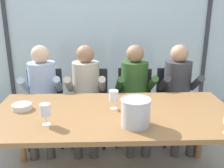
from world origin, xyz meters
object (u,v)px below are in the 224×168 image
object	(u,v)px
dining_table	(113,119)
chair_right_of_center	(175,98)
chair_near_curtain	(45,100)
wine_glass_by_left_taster	(114,96)
wine_glass_near_bucket	(45,111)
person_beige_jumper	(86,90)
person_pale_blue_shirt	(42,90)
person_olive_shirt	(135,89)
person_charcoal_jacket	(179,89)
chair_left_of_center	(90,99)
chair_center	(134,99)
ice_bucket_primary	(136,112)
tasting_bowl	(22,107)

from	to	relation	value
dining_table	chair_right_of_center	world-z (taller)	chair_right_of_center
chair_near_curtain	wine_glass_by_left_taster	size ratio (longest dim) A/B	5.13
dining_table	wine_glass_near_bucket	xyz separation A→B (m)	(-0.54, -0.23, 0.19)
dining_table	person_beige_jumper	world-z (taller)	person_beige_jumper
dining_table	person_pale_blue_shirt	xyz separation A→B (m)	(-0.80, 0.78, 0.02)
person_olive_shirt	chair_near_curtain	bearing A→B (deg)	171.40
person_charcoal_jacket	chair_right_of_center	bearing A→B (deg)	88.79
chair_left_of_center	person_charcoal_jacket	size ratio (longest dim) A/B	0.74
chair_center	ice_bucket_primary	bearing A→B (deg)	-87.89
wine_glass_by_left_taster	wine_glass_near_bucket	distance (m)	0.62
chair_near_curtain	tasting_bowl	bearing A→B (deg)	-97.01
ice_bucket_primary	person_beige_jumper	bearing A→B (deg)	113.62
chair_right_of_center	person_beige_jumper	distance (m)	1.13
chair_center	person_beige_jumper	bearing A→B (deg)	-159.82
person_pale_blue_shirt	person_charcoal_jacket	distance (m)	1.61
tasting_bowl	wine_glass_by_left_taster	xyz separation A→B (m)	(0.83, -0.01, 0.09)
chair_left_of_center	chair_center	distance (m)	0.55
chair_left_of_center	tasting_bowl	world-z (taller)	chair_left_of_center
tasting_bowl	wine_glass_near_bucket	bearing A→B (deg)	-48.03
chair_left_of_center	person_pale_blue_shirt	xyz separation A→B (m)	(-0.55, -0.14, 0.17)
chair_left_of_center	wine_glass_near_bucket	world-z (taller)	wine_glass_near_bucket
chair_left_of_center	tasting_bowl	xyz separation A→B (m)	(-0.57, -0.83, 0.25)
wine_glass_near_bucket	tasting_bowl	bearing A→B (deg)	131.97
chair_right_of_center	wine_glass_by_left_taster	world-z (taller)	wine_glass_by_left_taster
chair_center	dining_table	bearing A→B (deg)	-99.50
chair_left_of_center	tasting_bowl	distance (m)	1.03
person_charcoal_jacket	chair_center	bearing A→B (deg)	166.79
chair_right_of_center	person_olive_shirt	distance (m)	0.57
chair_left_of_center	ice_bucket_primary	xyz separation A→B (m)	(0.41, -1.18, 0.34)
ice_bucket_primary	wine_glass_near_bucket	distance (m)	0.70
chair_right_of_center	person_pale_blue_shirt	bearing A→B (deg)	-179.49
chair_left_of_center	wine_glass_near_bucket	bearing A→B (deg)	-99.26
person_charcoal_jacket	wine_glass_by_left_taster	bearing A→B (deg)	-139.08
chair_near_curtain	person_olive_shirt	distance (m)	1.12
chair_right_of_center	tasting_bowl	xyz separation A→B (m)	(-1.64, -0.83, 0.25)
tasting_bowl	person_pale_blue_shirt	bearing A→B (deg)	88.39
person_olive_shirt	chair_center	bearing A→B (deg)	86.11
chair_center	chair_right_of_center	world-z (taller)	same
chair_left_of_center	wine_glass_near_bucket	size ratio (longest dim) A/B	5.13
ice_bucket_primary	wine_glass_near_bucket	xyz separation A→B (m)	(-0.70, 0.03, 0.00)
person_pale_blue_shirt	person_charcoal_jacket	size ratio (longest dim) A/B	1.00
chair_left_of_center	chair_right_of_center	bearing A→B (deg)	4.93
chair_center	ice_bucket_primary	world-z (taller)	ice_bucket_primary
tasting_bowl	dining_table	bearing A→B (deg)	-6.33
dining_table	ice_bucket_primary	xyz separation A→B (m)	(0.16, -0.26, 0.18)
wine_glass_by_left_taster	wine_glass_near_bucket	xyz separation A→B (m)	(-0.54, -0.30, 0.00)
person_beige_jumper	chair_center	bearing A→B (deg)	11.04
wine_glass_near_bucket	person_charcoal_jacket	bearing A→B (deg)	36.71
chair_left_of_center	chair_right_of_center	distance (m)	1.06
person_olive_shirt	ice_bucket_primary	distance (m)	1.06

